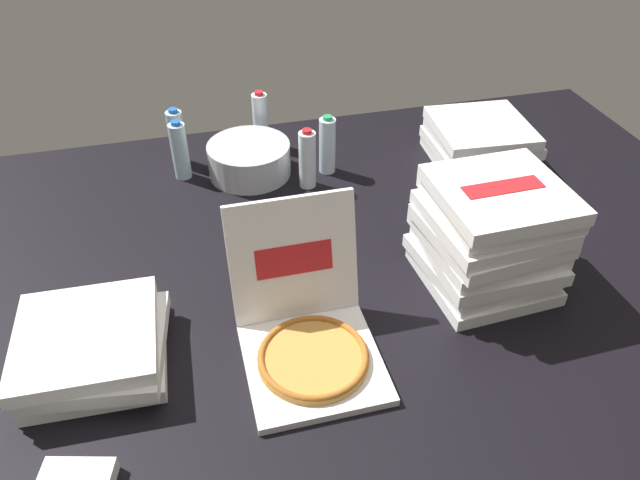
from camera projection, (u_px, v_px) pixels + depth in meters
ground_plane at (343, 291)px, 2.03m from camera, size 3.20×2.40×0.02m
open_pizza_box at (307, 330)px, 1.77m from camera, size 0.39×0.49×0.40m
pizza_stack_center_far at (479, 142)px, 2.62m from camera, size 0.42×0.42×0.18m
pizza_stack_right_mid at (93, 347)px, 1.74m from camera, size 0.43×0.43×0.14m
pizza_stack_right_near at (490, 235)px, 1.96m from camera, size 0.43×0.44×0.37m
ice_bucket at (249, 159)px, 2.55m from camera, size 0.34×0.34×0.14m
water_bottle_0 at (177, 138)px, 2.59m from camera, size 0.07×0.07×0.25m
water_bottle_1 at (327, 145)px, 2.53m from camera, size 0.07×0.07×0.25m
water_bottle_2 at (261, 119)px, 2.72m from camera, size 0.07×0.07×0.25m
water_bottle_3 at (180, 151)px, 2.50m from camera, size 0.07×0.07×0.25m
water_bottle_4 at (307, 159)px, 2.45m from camera, size 0.07×0.07×0.25m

